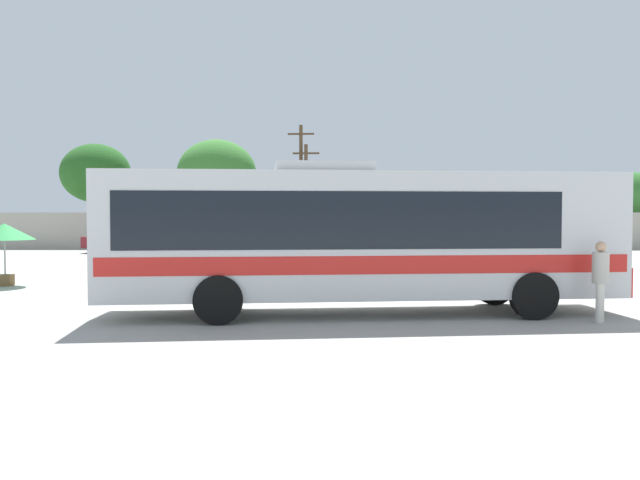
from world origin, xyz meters
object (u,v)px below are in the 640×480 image
at_px(utility_pole_near, 301,184).
at_px(roadside_tree_right, 631,195).
at_px(parked_car_second_black, 234,239).
at_px(vendor_umbrella_near_gate_green, 4,233).
at_px(roadside_tree_left, 96,173).
at_px(parked_car_third_black, 335,240).
at_px(roadside_tree_midright, 306,187).
at_px(roadside_tree_midleft, 217,173).
at_px(attendant_by_bus_door, 600,277).
at_px(parked_car_leftmost_maroon, 125,239).
at_px(coach_bus_silver_red, 356,233).
at_px(utility_pole_far, 306,194).

distance_m(utility_pole_near, roadside_tree_right, 22.31).
xyz_separation_m(parked_car_second_black, utility_pole_near, (3.70, 6.25, 3.54)).
bearing_deg(vendor_umbrella_near_gate_green, roadside_tree_left, 103.55).
height_order(vendor_umbrella_near_gate_green, parked_car_third_black, vendor_umbrella_near_gate_green).
distance_m(parked_car_third_black, roadside_tree_midright, 10.25).
distance_m(roadside_tree_midleft, roadside_tree_right, 28.80).
distance_m(attendant_by_bus_door, parked_car_third_black, 25.97).
relative_size(vendor_umbrella_near_gate_green, parked_car_leftmost_maroon, 0.44).
height_order(attendant_by_bus_door, vendor_umbrella_near_gate_green, vendor_umbrella_near_gate_green).
bearing_deg(parked_car_third_black, coach_bus_silver_red, -89.24).
relative_size(utility_pole_far, roadside_tree_midleft, 0.91).
relative_size(utility_pole_far, roadside_tree_midright, 1.20).
distance_m(roadside_tree_left, roadside_tree_midright, 15.49).
distance_m(parked_car_third_black, roadside_tree_left, 20.46).
height_order(coach_bus_silver_red, attendant_by_bus_door, coach_bus_silver_red).
xyz_separation_m(roadside_tree_left, roadside_tree_right, (37.49, -3.48, -1.72)).
xyz_separation_m(roadside_tree_left, roadside_tree_midleft, (8.93, -0.18, -0.01)).
relative_size(parked_car_second_black, roadside_tree_left, 0.59).
distance_m(vendor_umbrella_near_gate_green, parked_car_second_black, 19.19).
bearing_deg(roadside_tree_left, parked_car_second_black, -39.41).
height_order(parked_car_leftmost_maroon, utility_pole_near, utility_pole_near).
xyz_separation_m(vendor_umbrella_near_gate_green, parked_car_third_black, (10.69, 18.29, -0.89)).
distance_m(vendor_umbrella_near_gate_green, utility_pole_far, 26.18).
distance_m(parked_car_second_black, utility_pole_near, 8.08).
distance_m(attendant_by_bus_door, roadside_tree_midright, 35.76).
bearing_deg(parked_car_second_black, coach_bus_silver_red, -75.63).
relative_size(vendor_umbrella_near_gate_green, roadside_tree_midright, 0.34).
xyz_separation_m(utility_pole_far, roadside_tree_midright, (-0.09, 3.14, 0.60)).
distance_m(coach_bus_silver_red, parked_car_second_black, 25.29).
height_order(attendant_by_bus_door, roadside_tree_left, roadside_tree_left).
relative_size(parked_car_third_black, roadside_tree_midright, 0.73).
bearing_deg(vendor_umbrella_near_gate_green, coach_bus_silver_red, -28.20).
xyz_separation_m(utility_pole_near, roadside_tree_midright, (0.26, 2.91, -0.07)).
height_order(coach_bus_silver_red, parked_car_leftmost_maroon, coach_bus_silver_red).
height_order(roadside_tree_midleft, roadside_tree_midright, roadside_tree_midleft).
height_order(coach_bus_silver_red, roadside_tree_right, roadside_tree_right).
relative_size(parked_car_second_black, utility_pole_near, 0.52).
bearing_deg(utility_pole_far, utility_pole_near, 146.01).
bearing_deg(roadside_tree_left, utility_pole_near, -11.87).
bearing_deg(roadside_tree_midleft, utility_pole_far, -26.18).
relative_size(vendor_umbrella_near_gate_green, roadside_tree_right, 0.39).
distance_m(coach_bus_silver_red, roadside_tree_midright, 33.80).
xyz_separation_m(utility_pole_near, roadside_tree_right, (22.30, -0.29, -0.80)).
height_order(roadside_tree_left, roadside_tree_right, roadside_tree_left).
bearing_deg(attendant_by_bus_door, roadside_tree_midright, 102.11).
xyz_separation_m(utility_pole_far, roadside_tree_left, (-15.54, 3.43, 1.59)).
bearing_deg(utility_pole_near, roadside_tree_midleft, 154.30).
relative_size(utility_pole_far, roadside_tree_left, 0.94).
xyz_separation_m(parked_car_third_black, utility_pole_near, (-2.25, 6.53, 3.56)).
distance_m(utility_pole_far, roadside_tree_right, 21.94).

